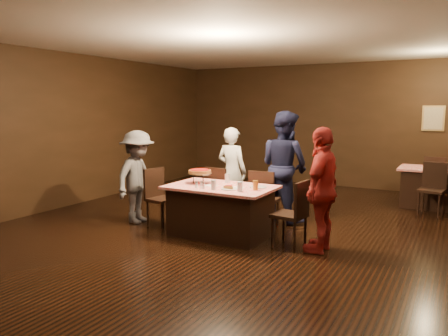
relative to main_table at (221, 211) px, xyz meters
The scene contains 23 objects.
room 1.79m from the main_table, 15.08° to the left, with size 10.00×10.04×3.02m.
main_table is the anchor object (origin of this frame).
back_table 4.57m from the main_table, 53.40° to the left, with size 1.30×0.90×0.77m, color red.
chair_far_left 0.85m from the main_table, 118.07° to the left, with size 0.42×0.42×0.95m, color black.
chair_far_right 0.85m from the main_table, 61.93° to the left, with size 0.42×0.42×0.95m, color black.
chair_end_left 1.10m from the main_table, behind, with size 0.42×0.42×0.95m, color black.
chair_end_right 1.10m from the main_table, ahead, with size 0.42×0.42×0.95m, color black.
chair_back_near 4.03m from the main_table, 47.46° to the left, with size 0.42×0.42×0.95m, color black.
chair_back_far 5.06m from the main_table, 57.46° to the left, with size 0.42×0.42×0.95m, color black.
diner_white_jacket 1.37m from the main_table, 110.34° to the left, with size 0.58×0.38×1.60m, color white.
diner_navy_hoodie 1.52m from the main_table, 68.94° to the left, with size 0.92×0.71×1.89m, color black.
diner_grey_knit 1.67m from the main_table, behind, with size 1.01×0.58×1.56m, color #5C5C62.
diner_red_shirt 1.61m from the main_table, ahead, with size 0.99×0.41×1.70m, color #AE2824.
pizza_stand 0.70m from the main_table, behind, with size 0.38×0.38×0.22m.
plate_with_slice 0.51m from the main_table, 35.75° to the right, with size 0.25×0.25×0.06m.
plate_empty 0.69m from the main_table, 15.26° to the left, with size 0.25×0.25×0.01m, color white.
glass_front_left 0.55m from the main_table, 80.54° to the right, with size 0.08×0.08×0.14m, color silver.
glass_front_right 0.69m from the main_table, 29.05° to the right, with size 0.08×0.08×0.14m, color silver.
glass_amber 0.75m from the main_table, ahead, with size 0.08×0.08×0.14m, color #BF7F26.
glass_back 0.55m from the main_table, 99.46° to the left, with size 0.08×0.08×0.14m, color silver.
condiments 0.55m from the main_table, 122.43° to the right, with size 0.17×0.10×0.09m.
napkin_center 0.49m from the main_table, ahead, with size 0.16×0.16×0.01m, color white.
napkin_left 0.42m from the main_table, 161.57° to the right, with size 0.16×0.16×0.01m, color white.
Camera 1 is at (2.82, -5.74, 1.96)m, focal length 35.00 mm.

